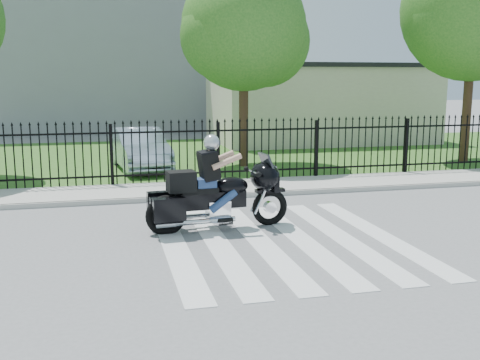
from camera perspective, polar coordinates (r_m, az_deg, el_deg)
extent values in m
plane|color=slate|center=(10.67, 4.24, -6.22)|extent=(120.00, 120.00, 0.00)
cube|color=#ADAAA3|center=(15.35, -1.47, -0.84)|extent=(40.00, 2.00, 0.12)
cube|color=#ADAAA3|center=(14.40, -0.63, -1.59)|extent=(40.00, 0.12, 0.12)
cube|color=#30541C|center=(22.16, -5.29, 2.44)|extent=(40.00, 12.00, 0.02)
cube|color=black|center=(16.27, -2.22, 0.82)|extent=(26.00, 0.04, 0.05)
cube|color=black|center=(16.11, -2.24, 5.04)|extent=(26.00, 0.04, 0.05)
cylinder|color=#382316|center=(19.32, 0.37, 7.50)|extent=(0.32, 0.32, 4.16)
sphere|color=#24611B|center=(19.37, 0.38, 15.20)|extent=(4.20, 4.20, 4.20)
cylinder|color=#382316|center=(21.80, 22.13, 7.91)|extent=(0.32, 0.32, 4.80)
sphere|color=#24611B|center=(21.91, 22.68, 15.76)|extent=(5.00, 5.00, 5.00)
cube|color=beige|center=(27.69, 8.00, 7.57)|extent=(10.00, 6.00, 3.50)
cube|color=black|center=(27.67, 8.10, 11.40)|extent=(10.20, 6.20, 0.20)
cube|color=gray|center=(35.85, -13.78, 14.79)|extent=(15.00, 10.00, 12.00)
torus|color=black|center=(11.75, 3.04, -2.78)|extent=(0.79, 0.21, 0.78)
torus|color=black|center=(11.15, -7.52, -3.58)|extent=(0.83, 0.24, 0.82)
cube|color=black|center=(11.29, -3.06, -2.04)|extent=(1.48, 0.40, 0.34)
ellipsoid|color=black|center=(11.37, -0.89, -0.61)|extent=(0.73, 0.51, 0.37)
cube|color=black|center=(11.19, -4.18, -1.04)|extent=(0.76, 0.42, 0.11)
cube|color=silver|center=(11.38, -2.23, -2.92)|extent=(0.48, 0.38, 0.34)
ellipsoid|color=black|center=(11.58, 2.55, 0.38)|extent=(0.68, 0.86, 0.61)
cube|color=black|center=(11.07, -6.00, -0.13)|extent=(0.58, 0.47, 0.40)
cube|color=navy|center=(11.20, -3.52, -0.32)|extent=(0.41, 0.37, 0.20)
sphere|color=#B8BCC1|center=(11.11, -2.90, 3.82)|extent=(0.33, 0.33, 0.33)
imported|color=#AABCD6|center=(19.06, -10.15, 3.15)|extent=(1.94, 4.31, 1.37)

